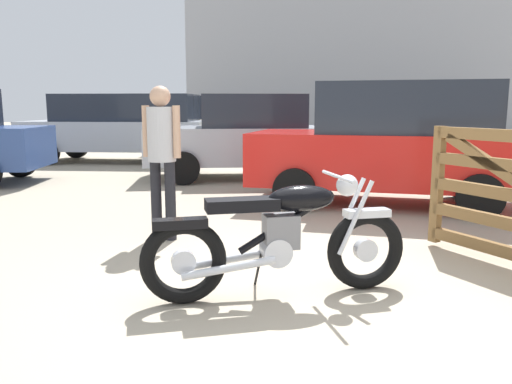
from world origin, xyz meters
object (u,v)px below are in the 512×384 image
Objects in this scene: pale_sedan_back at (121,126)px; blue_hatchback_right at (233,122)px; white_estate_far at (253,137)px; bystander at (162,147)px; red_hatchback_near at (392,143)px; vintage_motorcycle at (280,239)px.

pale_sedan_back and blue_hatchback_right have the same top height.
bystander is at bearing 74.58° from white_estate_far.
bystander is 3.61m from red_hatchback_near.
vintage_motorcycle is 0.43× the size of pale_sedan_back.
blue_hatchback_right is at bearing 81.56° from vintage_motorcycle.
vintage_motorcycle is at bearing 87.77° from white_estate_far.
blue_hatchback_right is at bearing -159.65° from bystander.
vintage_motorcycle is at bearing 78.60° from red_hatchback_near.
white_estate_far is at bearing 143.49° from pale_sedan_back.
vintage_motorcycle is at bearing 57.00° from bystander.
vintage_motorcycle is 12.19m from blue_hatchback_right.
blue_hatchback_right reaches higher than vintage_motorcycle.
white_estate_far is (3.69, -2.74, -0.10)m from pale_sedan_back.
vintage_motorcycle is 10.30m from pale_sedan_back.
vintage_motorcycle is 1.22× the size of bystander.
pale_sedan_back is (-3.13, 7.66, -0.08)m from bystander.
red_hatchback_near is at bearing 51.46° from vintage_motorcycle.
pale_sedan_back reaches higher than vintage_motorcycle.
blue_hatchback_right is (-0.54, 10.43, -0.08)m from bystander.
blue_hatchback_right is (-3.37, 8.19, 0.02)m from red_hatchback_near.
white_estate_far is 5.61m from blue_hatchback_right.
pale_sedan_back is 1.06× the size of white_estate_far.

